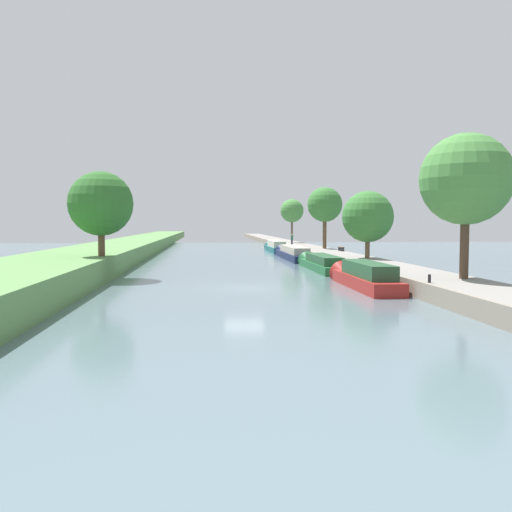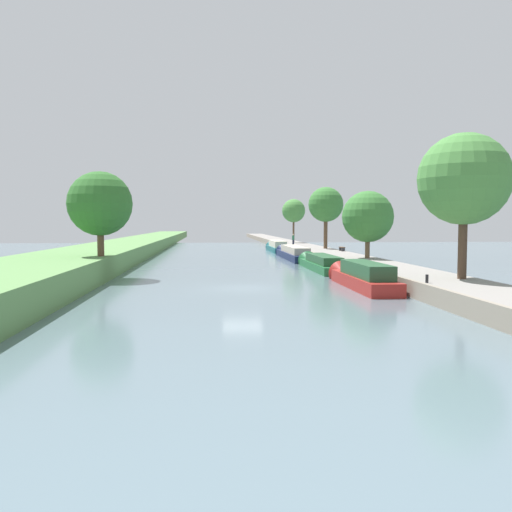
% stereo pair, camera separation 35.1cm
% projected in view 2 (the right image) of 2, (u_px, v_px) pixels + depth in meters
% --- Properties ---
extents(ground_plane, '(160.00, 160.00, 0.00)m').
position_uv_depth(ground_plane, '(243.00, 288.00, 33.80)').
color(ground_plane, slate).
extents(left_grassy_bank, '(7.89, 260.00, 1.69)m').
position_uv_depth(left_grassy_bank, '(28.00, 277.00, 32.63)').
color(left_grassy_bank, '#5B894C').
rests_on(left_grassy_bank, ground_plane).
extents(right_towpath, '(4.28, 260.00, 0.92)m').
position_uv_depth(right_towpath, '(417.00, 279.00, 34.73)').
color(right_towpath, gray).
rests_on(right_towpath, ground_plane).
extents(stone_quay, '(0.25, 260.00, 0.97)m').
position_uv_depth(stone_quay, '(383.00, 279.00, 34.54)').
color(stone_quay, gray).
rests_on(stone_quay, ground_plane).
extents(narrowboat_red, '(1.97, 10.76, 2.21)m').
position_uv_depth(narrowboat_red, '(361.00, 277.00, 34.30)').
color(narrowboat_red, maroon).
rests_on(narrowboat_red, ground_plane).
extents(narrowboat_green, '(2.06, 12.72, 2.00)m').
position_uv_depth(narrowboat_green, '(320.00, 263.00, 47.58)').
color(narrowboat_green, '#1E6033').
rests_on(narrowboat_green, ground_plane).
extents(narrowboat_navy, '(2.12, 16.32, 2.13)m').
position_uv_depth(narrowboat_navy, '(293.00, 253.00, 62.09)').
color(narrowboat_navy, '#141E42').
rests_on(narrowboat_navy, ground_plane).
extents(narrowboat_teal, '(2.01, 12.72, 2.21)m').
position_uv_depth(narrowboat_teal, '(276.00, 247.00, 78.11)').
color(narrowboat_teal, '#195B60').
rests_on(narrowboat_teal, ground_plane).
extents(tree_rightbank_near, '(5.22, 5.22, 8.31)m').
position_uv_depth(tree_rightbank_near, '(464.00, 179.00, 30.27)').
color(tree_rightbank_near, '#4C3828').
rests_on(tree_rightbank_near, right_towpath).
extents(tree_rightbank_midnear, '(4.68, 4.68, 6.13)m').
position_uv_depth(tree_rightbank_midnear, '(368.00, 217.00, 48.51)').
color(tree_rightbank_midnear, brown).
rests_on(tree_rightbank_midnear, right_towpath).
extents(tree_rightbank_midfar, '(4.40, 4.40, 7.76)m').
position_uv_depth(tree_rightbank_midfar, '(326.00, 205.00, 67.17)').
color(tree_rightbank_midfar, brown).
rests_on(tree_rightbank_midfar, right_towpath).
extents(tree_rightbank_far, '(3.84, 3.84, 7.18)m').
position_uv_depth(tree_rightbank_far, '(294.00, 211.00, 88.07)').
color(tree_rightbank_far, brown).
rests_on(tree_rightbank_far, right_towpath).
extents(tree_leftbank_downstream, '(4.71, 4.71, 6.22)m').
position_uv_depth(tree_leftbank_downstream, '(100.00, 204.00, 38.98)').
color(tree_leftbank_downstream, brown).
rests_on(tree_leftbank_downstream, left_grassy_bank).
extents(person_walking, '(0.34, 0.34, 1.66)m').
position_uv_depth(person_walking, '(293.00, 239.00, 76.80)').
color(person_walking, '#282D42').
rests_on(person_walking, right_towpath).
extents(mooring_bollard_near, '(0.16, 0.16, 0.45)m').
position_uv_depth(mooring_bollard_near, '(427.00, 279.00, 28.51)').
color(mooring_bollard_near, black).
rests_on(mooring_bollard_near, right_towpath).
extents(mooring_bollard_far, '(0.16, 0.16, 0.45)m').
position_uv_depth(mooring_bollard_far, '(284.00, 242.00, 84.32)').
color(mooring_bollard_far, black).
rests_on(mooring_bollard_far, right_towpath).
extents(park_bench, '(0.44, 1.50, 0.47)m').
position_uv_depth(park_bench, '(342.00, 248.00, 61.36)').
color(park_bench, '#333338').
rests_on(park_bench, right_towpath).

